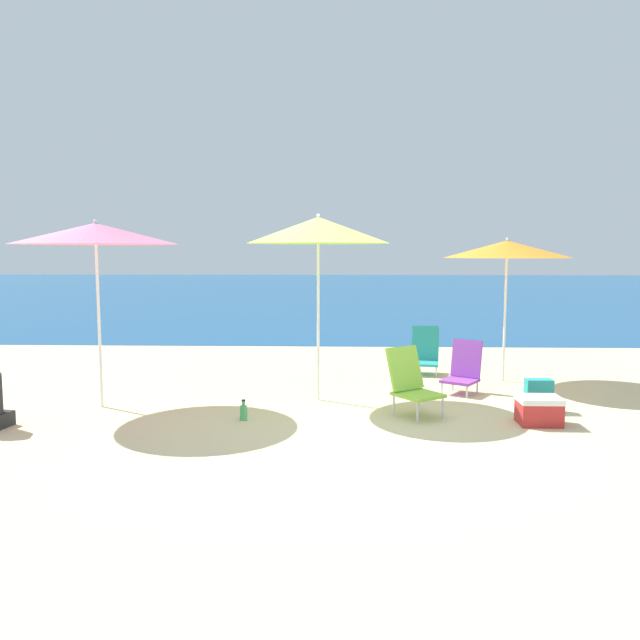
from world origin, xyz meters
The scene contains 11 objects.
ground_plane centered at (0.00, 0.00, 0.00)m, with size 60.00×60.00×0.00m, color beige.
sea_water centered at (0.00, 25.33, 0.00)m, with size 60.00×40.00×0.01m.
beach_umbrella_lime centered at (-0.37, 0.80, 2.15)m, with size 1.78×1.78×2.36m.
beach_umbrella_orange centered at (2.30, 2.07, 1.92)m, with size 1.80×1.80×2.09m.
beach_umbrella_pink centered at (-3.00, 0.35, 2.10)m, with size 1.94×1.94×2.27m.
beach_chair_purple centered at (1.57, 1.29, 0.32)m, with size 0.61×0.62×0.70m.
beach_chair_teal centered at (1.24, 2.65, 0.32)m, with size 0.49×0.59×0.73m.
beach_chair_lime centered at (0.74, 0.08, 0.40)m, with size 0.69×0.72×0.78m.
backpack_teal centered at (2.28, 0.32, 0.19)m, with size 0.31×0.20×0.38m.
water_bottle centered at (-1.17, -0.20, 0.09)m, with size 0.09×0.09×0.23m.
cooler_box centered at (2.10, -0.26, 0.16)m, with size 0.46×0.36×0.31m.
Camera 1 is at (-0.08, -7.02, 1.88)m, focal length 35.00 mm.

